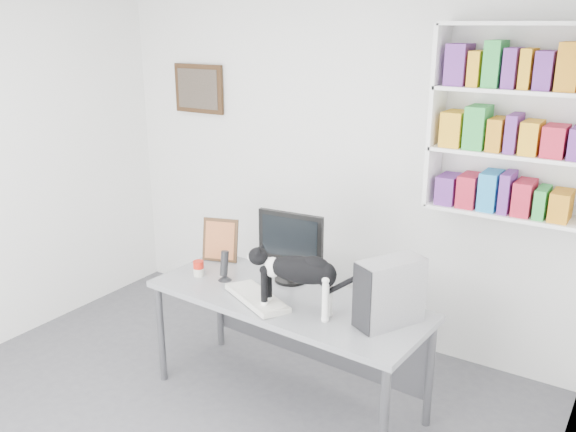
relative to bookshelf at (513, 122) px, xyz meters
The scene contains 11 objects.
room 2.37m from the bookshelf, 127.12° to the right, with size 4.01×4.01×2.70m.
bookshelf is the anchor object (origin of this frame).
wall_art 2.70m from the bookshelf, behind, with size 0.52×0.04×0.42m, color #432915.
desk 2.07m from the bookshelf, 136.11° to the right, with size 1.85×0.72×0.77m, color gray.
monitor 1.64m from the bookshelf, 146.42° to the right, with size 0.47×0.22×0.50m, color black.
keyboard 1.97m from the bookshelf, 135.58° to the right, with size 0.52×0.20×0.04m, color beige.
pc_tower 1.38m from the bookshelf, 109.85° to the right, with size 0.18×0.40×0.40m, color #B1B1B6.
speaker 2.10m from the bookshelf, 146.85° to the right, with size 0.10×0.10×0.22m, color black.
leaning_print 2.16m from the bookshelf, 157.80° to the right, with size 0.26×0.11×0.33m, color #432915.
soup_can 2.29m from the bookshelf, 149.06° to the right, with size 0.07×0.07×0.11m, color red.
cat 1.71m from the bookshelf, 126.55° to the right, with size 0.63×0.17×0.39m, color black, non-canonical shape.
Camera 1 is at (2.28, -2.17, 2.46)m, focal length 38.00 mm.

